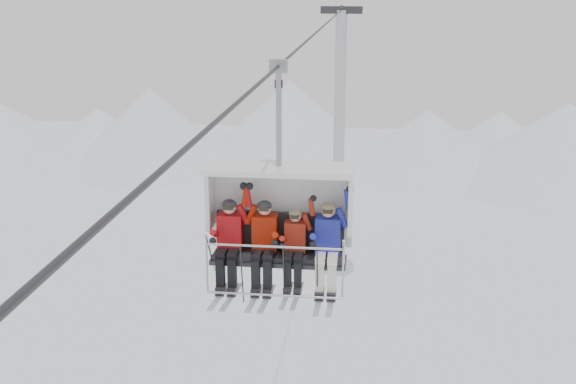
# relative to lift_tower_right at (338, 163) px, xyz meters

# --- Properties ---
(ridgeline) EXTENTS (72.00, 21.00, 7.00)m
(ridgeline) POSITION_rel_lift_tower_right_xyz_m (-1.58, 20.05, -2.94)
(ridgeline) COLOR white
(ridgeline) RESTS_ON ground
(lift_tower_right) EXTENTS (2.00, 1.80, 13.48)m
(lift_tower_right) POSITION_rel_lift_tower_right_xyz_m (0.00, 0.00, 0.00)
(lift_tower_right) COLOR #B3B5BA
(lift_tower_right) RESTS_ON ground
(haul_cable) EXTENTS (0.06, 50.00, 0.06)m
(haul_cable) POSITION_rel_lift_tower_right_xyz_m (0.00, -22.00, 7.52)
(haul_cable) COLOR #2C2B30
(haul_cable) RESTS_ON lift_tower_left
(chairlift_carrier) EXTENTS (2.58, 1.17, 3.98)m
(chairlift_carrier) POSITION_rel_lift_tower_right_xyz_m (0.00, -23.23, 4.94)
(chairlift_carrier) COLOR black
(chairlift_carrier) RESTS_ON haul_cable
(skier_far_left) EXTENTS (0.44, 1.69, 1.74)m
(skier_far_left) POSITION_rel_lift_tower_right_xyz_m (-0.88, -23.53, 4.46)
(skier_far_left) COLOR #B71014
(skier_far_left) RESTS_ON chairlift_carrier
(skier_center_left) EXTENTS (0.44, 1.69, 1.74)m
(skier_center_left) POSITION_rel_lift_tower_right_xyz_m (-0.25, -23.53, 4.46)
(skier_center_left) COLOR #A71B06
(skier_center_left) RESTS_ON chairlift_carrier
(skier_center_right) EXTENTS (0.38, 1.69, 1.52)m
(skier_center_right) POSITION_rel_lift_tower_right_xyz_m (0.30, -23.55, 4.40)
(skier_center_right) COLOR #A42514
(skier_center_right) RESTS_ON chairlift_carrier
(skier_far_right) EXTENTS (0.44, 1.69, 1.74)m
(skier_far_right) POSITION_rel_lift_tower_right_xyz_m (0.88, -23.53, 4.46)
(skier_far_right) COLOR #2329A6
(skier_far_right) RESTS_ON chairlift_carrier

